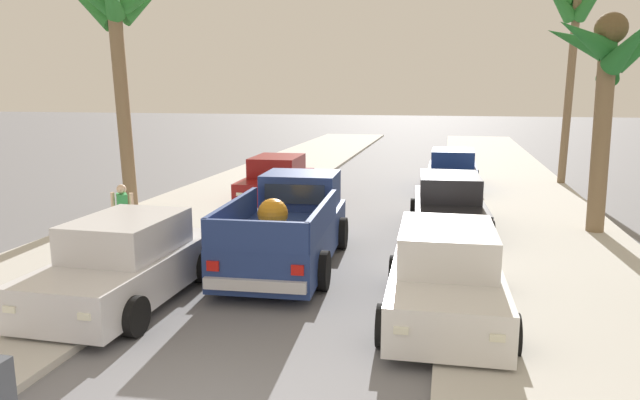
{
  "coord_description": "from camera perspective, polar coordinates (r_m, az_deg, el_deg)",
  "views": [
    {
      "loc": [
        2.61,
        -5.22,
        3.76
      ],
      "look_at": [
        -0.28,
        7.86,
        1.2
      ],
      "focal_mm": 32.73,
      "sensor_mm": 36.0,
      "label": 1
    }
  ],
  "objects": [
    {
      "name": "pedestrian",
      "position": [
        14.32,
        -18.71,
        -1.22
      ],
      "size": [
        0.57,
        0.44,
        1.59
      ],
      "color": "navy",
      "rests_on": "ground"
    },
    {
      "name": "car_right_near",
      "position": [
        19.71,
        -4.24,
        1.9
      ],
      "size": [
        2.13,
        4.31,
        1.54
      ],
      "color": "maroon",
      "rests_on": "ground"
    },
    {
      "name": "car_right_far",
      "position": [
        15.82,
        12.48,
        -0.55
      ],
      "size": [
        2.2,
        4.33,
        1.54
      ],
      "color": "black",
      "rests_on": "ground"
    },
    {
      "name": "pickup_truck",
      "position": [
        12.71,
        -3.05,
        -2.74
      ],
      "size": [
        2.42,
        5.31,
        1.8
      ],
      "color": "navy",
      "rests_on": "ground"
    },
    {
      "name": "car_right_mid",
      "position": [
        22.34,
        12.81,
        2.71
      ],
      "size": [
        2.04,
        4.27,
        1.54
      ],
      "color": "navy",
      "rests_on": "ground"
    },
    {
      "name": "car_left_mid",
      "position": [
        10.96,
        -18.39,
        -5.88
      ],
      "size": [
        2.05,
        4.27,
        1.54
      ],
      "color": "silver",
      "rests_on": "ground"
    },
    {
      "name": "curb_left",
      "position": [
        18.79,
        -8.15,
        -0.68
      ],
      "size": [
        0.16,
        60.0,
        0.1
      ],
      "primitive_type": "cube",
      "color": "silver",
      "rests_on": "ground"
    },
    {
      "name": "sidewalk_left",
      "position": [
        19.12,
        -10.72,
        -0.53
      ],
      "size": [
        4.63,
        60.0,
        0.12
      ],
      "primitive_type": "cube",
      "color": "beige",
      "rests_on": "ground"
    },
    {
      "name": "sidewalk_right",
      "position": [
        17.75,
        19.38,
        -1.83
      ],
      "size": [
        4.63,
        60.0,
        0.12
      ],
      "primitive_type": "cube",
      "color": "beige",
      "rests_on": "ground"
    },
    {
      "name": "palm_tree_left_fore",
      "position": [
        19.07,
        -19.31,
        16.33
      ],
      "size": [
        4.1,
        3.54,
        7.22
      ],
      "color": "#846B4C",
      "rests_on": "ground"
    },
    {
      "name": "palm_tree_left_mid",
      "position": [
        24.44,
        23.66,
        16.5
      ],
      "size": [
        3.16,
        3.93,
        7.89
      ],
      "color": "#846B4C",
      "rests_on": "ground"
    },
    {
      "name": "car_left_near",
      "position": [
        9.94,
        12.19,
        -7.27
      ],
      "size": [
        2.11,
        4.3,
        1.54
      ],
      "color": "silver",
      "rests_on": "ground"
    },
    {
      "name": "curb_right",
      "position": [
        17.66,
        16.43,
        -1.75
      ],
      "size": [
        0.16,
        60.0,
        0.1
      ],
      "primitive_type": "cube",
      "color": "silver",
      "rests_on": "ground"
    },
    {
      "name": "palm_tree_right_mid",
      "position": [
        16.6,
        26.29,
        11.87
      ],
      "size": [
        3.19,
        3.81,
        5.63
      ],
      "color": "#846B4C",
      "rests_on": "ground"
    }
  ]
}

